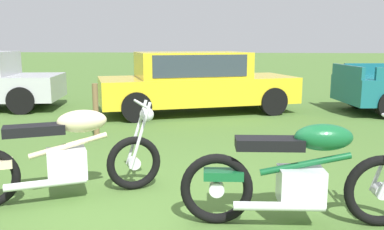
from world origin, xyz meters
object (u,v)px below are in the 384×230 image
Objects in this scene: motorcycle_green at (302,174)px; car_yellow at (195,79)px; motorcycle_cream at (67,155)px; fence_post_wooden at (96,110)px.

motorcycle_green is 0.44× the size of car_yellow.
motorcycle_green is (2.38, -0.42, 0.00)m from motorcycle_cream.
motorcycle_green is at bearing -47.22° from fence_post_wooden.
motorcycle_cream is at bearing -76.85° from fence_post_wooden.
car_yellow is (-1.53, 5.92, 0.32)m from motorcycle_green.
motorcycle_green is 2.29× the size of fence_post_wooden.
motorcycle_green is 4.50m from fence_post_wooden.
motorcycle_green is 6.12m from car_yellow.
motorcycle_cream and motorcycle_green have the same top height.
car_yellow is at bearing 59.84° from fence_post_wooden.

